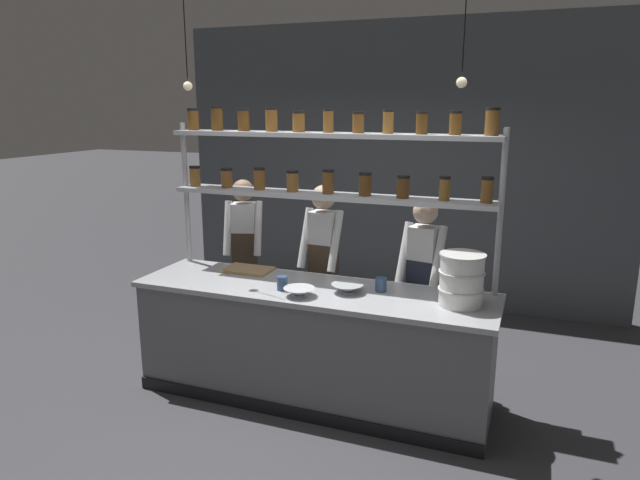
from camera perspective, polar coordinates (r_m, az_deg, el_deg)
name	(u,v)px	position (r m, az deg, el deg)	size (l,w,h in m)	color
ground_plane	(313,396)	(4.77, -0.74, -15.37)	(40.00, 40.00, 0.00)	#3D3D42
back_wall	(395,166)	(6.70, 7.55, 7.39)	(5.21, 0.12, 3.21)	#4C5156
prep_counter	(312,344)	(4.56, -0.77, -10.31)	(2.81, 0.76, 0.92)	slate
spice_shelf_unit	(326,169)	(4.52, 0.62, 7.12)	(2.69, 0.28, 2.28)	#ADAFB5
chef_left	(245,251)	(5.53, -7.54, -1.09)	(0.41, 0.35, 1.61)	black
chef_center	(323,264)	(4.97, 0.31, -2.46)	(0.38, 0.30, 1.63)	black
chef_right	(422,282)	(4.71, 10.19, -4.12)	(0.40, 0.32, 1.57)	black
container_stack	(461,280)	(4.09, 13.97, -3.87)	(0.32, 0.32, 0.37)	white
cutting_board	(248,270)	(4.87, -7.19, -2.97)	(0.40, 0.26, 0.02)	#A88456
prep_bowl_near_left	(347,289)	(4.29, 2.75, -4.87)	(0.24, 0.24, 0.07)	#B2B7BC
prep_bowl_center_front	(299,292)	(4.21, -2.09, -5.23)	(0.23, 0.23, 0.06)	silver
serving_cup_front	(282,283)	(4.35, -3.80, -4.32)	(0.08, 0.08, 0.11)	#334C70
serving_cup_by_board	(381,285)	(4.33, 6.11, -4.45)	(0.09, 0.09, 0.11)	#334C70
pendant_light_row	(312,78)	(4.18, -0.76, 15.88)	(2.14, 0.07, 0.76)	black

